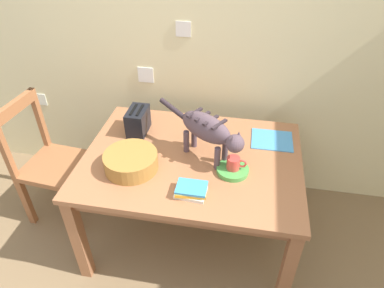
% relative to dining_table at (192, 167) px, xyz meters
% --- Properties ---
extents(wall_rear, '(5.05, 0.11, 2.50)m').
position_rel_dining_table_xyz_m(wall_rear, '(-0.14, 0.69, 0.61)').
color(wall_rear, beige).
rests_on(wall_rear, ground_plane).
extents(dining_table, '(1.34, 0.99, 0.73)m').
position_rel_dining_table_xyz_m(dining_table, '(0.00, 0.00, 0.00)').
color(dining_table, '#9E6340').
rests_on(dining_table, ground_plane).
extents(cat, '(0.56, 0.38, 0.30)m').
position_rel_dining_table_xyz_m(cat, '(0.10, 0.01, 0.29)').
color(cat, '#524049').
rests_on(cat, dining_table).
extents(saucer_bowl, '(0.19, 0.19, 0.03)m').
position_rel_dining_table_xyz_m(saucer_bowl, '(0.26, -0.09, 0.10)').
color(saucer_bowl, '#479A45').
rests_on(saucer_bowl, dining_table).
extents(coffee_mug, '(0.12, 0.08, 0.08)m').
position_rel_dining_table_xyz_m(coffee_mug, '(0.26, -0.09, 0.15)').
color(coffee_mug, '#CB3F38').
rests_on(coffee_mug, saucer_bowl).
extents(magazine, '(0.27, 0.23, 0.01)m').
position_rel_dining_table_xyz_m(magazine, '(0.49, 0.27, 0.09)').
color(magazine, '#4491D2').
rests_on(magazine, dining_table).
extents(book_stack, '(0.18, 0.14, 0.06)m').
position_rel_dining_table_xyz_m(book_stack, '(0.05, -0.32, 0.11)').
color(book_stack, silver).
rests_on(book_stack, dining_table).
extents(wicker_basket, '(0.32, 0.32, 0.10)m').
position_rel_dining_table_xyz_m(wicker_basket, '(-0.33, -0.17, 0.14)').
color(wicker_basket, '#9F6E31').
rests_on(wicker_basket, dining_table).
extents(toaster, '(0.12, 0.20, 0.18)m').
position_rel_dining_table_xyz_m(toaster, '(-0.41, 0.21, 0.17)').
color(toaster, black).
rests_on(toaster, dining_table).
extents(wooden_chair_near, '(0.46, 0.46, 0.95)m').
position_rel_dining_table_xyz_m(wooden_chair_near, '(-1.05, 0.06, -0.18)').
color(wooden_chair_near, '#9B5F39').
rests_on(wooden_chair_near, ground_plane).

